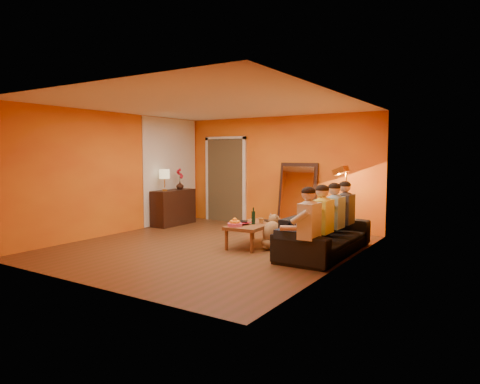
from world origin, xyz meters
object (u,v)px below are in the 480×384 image
Objects in this scene: person_far_right at (345,215)px; wine_bottle at (253,216)px; person_mid_left at (323,223)px; tumbler at (261,221)px; table_lamp at (165,180)px; dog at (272,231)px; vase at (180,185)px; person_mid_right at (335,218)px; coffee_table at (252,235)px; sofa at (325,234)px; floor_lamp at (346,203)px; sideboard at (173,207)px; mirror_frame at (297,196)px; laptop at (270,221)px; person_far_left at (309,227)px.

wine_bottle is at bearing -150.30° from person_far_right.
person_mid_left is 1.00× the size of person_far_right.
wine_bottle is 2.91× the size of tumbler.
table_lamp reaches higher than tumbler.
person_far_right is (1.09, 0.80, 0.29)m from dog.
person_mid_right is at bearing -13.52° from vase.
coffee_table is 11.45× the size of tumbler.
floor_lamp is (-0.14, 1.46, 0.38)m from sofa.
floor_lamp is 2.03m from wine_bottle.
table_lamp is (0.00, -0.30, 0.68)m from sideboard.
mirror_frame reaches higher than table_lamp.
laptop is at bearing 72.00° from wine_bottle.
mirror_frame is 1.25× the size of person_far_right.
floor_lamp is 1.87m from tumbler.
sideboard is at bearing 78.01° from sofa.
person_far_left is 1.10m from person_mid_right.
person_mid_left reaches higher than tumbler.
coffee_table is at bearing 150.24° from person_far_left.
sofa is 1.91× the size of person_far_left.
coffee_table is (0.07, -2.12, -0.55)m from mirror_frame.
person_far_right reaches higher than coffee_table.
laptop is at bearing -116.21° from floor_lamp.
person_far_left is at bearing -90.00° from person_mid_right.
floor_lamp is 1.84m from dog.
table_lamp is at bearing 164.87° from wine_bottle.
sideboard is 4.38m from person_far_right.
tumbler reaches higher than laptop.
person_mid_left is (4.37, -1.35, 0.18)m from sideboard.
wine_bottle is 0.95× the size of laptop.
person_far_left is at bearing -69.31° from floor_lamp.
table_lamp is at bearing 160.28° from coffee_table.
coffee_table is 1.79m from person_far_left.
floor_lamp reaches higher than wine_bottle.
table_lamp is 4.68m from person_far_left.
mirror_frame reaches higher than coffee_table.
laptop is (3.04, -0.69, 0.01)m from sideboard.
floor_lamp reaches higher than person_mid_right.
tumbler is at bearing 90.67° from sofa.
vase reaches higher than sofa.
sideboard is at bearing -90.00° from vase.
sofa is at bearing -70.13° from floor_lamp.
mirror_frame reaches higher than wine_bottle.
wine_bottle is (-1.46, 0.27, -0.03)m from person_mid_left.
sofa reaches higher than coffee_table.
person_far_left reaches higher than tumbler.
vase reaches higher than dog.
mirror_frame is 1.25× the size of person_mid_right.
sofa is 0.32m from person_mid_right.
floor_lamp reaches higher than sideboard.
laptop is (0.18, 0.35, 0.22)m from coffee_table.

